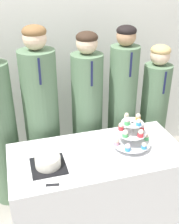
% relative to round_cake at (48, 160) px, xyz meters
% --- Properties ---
extents(wall_back, '(9.00, 0.06, 2.70)m').
position_rel_round_cake_xyz_m(wall_back, '(0.40, 1.15, 0.53)').
color(wall_back, silver).
rests_on(wall_back, ground_plane).
extents(table, '(1.39, 0.66, 0.76)m').
position_rel_round_cake_xyz_m(table, '(0.40, 0.06, -0.44)').
color(table, white).
rests_on(table, ground_plane).
extents(round_cake, '(0.25, 0.25, 0.12)m').
position_rel_round_cake_xyz_m(round_cake, '(0.00, 0.00, 0.00)').
color(round_cake, black).
rests_on(round_cake, table).
extents(cake_knife, '(0.30, 0.08, 0.01)m').
position_rel_round_cake_xyz_m(cake_knife, '(0.05, -0.22, -0.06)').
color(cake_knife, silver).
rests_on(cake_knife, table).
extents(cupcake_stand, '(0.32, 0.32, 0.29)m').
position_rel_round_cake_xyz_m(cupcake_stand, '(0.68, 0.07, 0.07)').
color(cupcake_stand, silver).
rests_on(cupcake_stand, table).
extents(student_0, '(0.29, 0.30, 1.56)m').
position_rel_round_cake_xyz_m(student_0, '(-0.33, 0.62, -0.08)').
color(student_0, '#567556').
rests_on(student_0, ground_plane).
extents(student_1, '(0.31, 0.32, 1.67)m').
position_rel_round_cake_xyz_m(student_1, '(0.04, 0.62, -0.02)').
color(student_1, '#567556').
rests_on(student_1, ground_plane).
extents(student_2, '(0.29, 0.29, 1.59)m').
position_rel_round_cake_xyz_m(student_2, '(0.47, 0.62, -0.05)').
color(student_2, '#567556').
rests_on(student_2, ground_plane).
extents(student_3, '(0.27, 0.27, 1.62)m').
position_rel_round_cake_xyz_m(student_3, '(0.83, 0.62, -0.04)').
color(student_3, '#567556').
rests_on(student_3, ground_plane).
extents(student_4, '(0.27, 0.28, 1.43)m').
position_rel_round_cake_xyz_m(student_4, '(1.19, 0.62, -0.13)').
color(student_4, '#567556').
rests_on(student_4, ground_plane).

